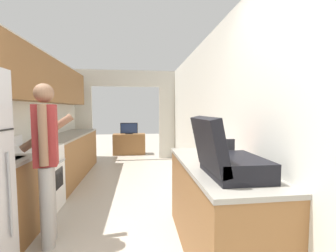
% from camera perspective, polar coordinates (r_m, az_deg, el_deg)
% --- Properties ---
extents(wall_left, '(0.38, 7.80, 2.50)m').
position_cam_1_polar(wall_left, '(3.93, -32.87, 5.58)').
color(wall_left, silver).
rests_on(wall_left, ground_plane).
extents(wall_right, '(0.06, 7.80, 2.50)m').
position_cam_1_polar(wall_right, '(3.28, 11.38, 1.37)').
color(wall_right, silver).
rests_on(wall_right, ground_plane).
extents(wall_far_with_doorway, '(3.16, 0.06, 2.50)m').
position_cam_1_polar(wall_far_with_doorway, '(6.44, -10.59, 4.60)').
color(wall_far_with_doorway, silver).
rests_on(wall_far_with_doorway, ground_plane).
extents(counter_left, '(0.62, 4.10, 0.90)m').
position_cam_1_polar(counter_left, '(4.64, -25.52, -8.10)').
color(counter_left, brown).
rests_on(counter_left, ground_plane).
extents(counter_right, '(0.62, 1.69, 0.90)m').
position_cam_1_polar(counter_right, '(2.36, 11.90, -19.80)').
color(counter_right, brown).
rests_on(counter_right, ground_plane).
extents(range_oven, '(0.66, 0.76, 1.04)m').
position_cam_1_polar(range_oven, '(3.57, -31.40, -11.86)').
color(range_oven, white).
rests_on(range_oven, ground_plane).
extents(person, '(0.54, 0.43, 1.67)m').
position_cam_1_polar(person, '(2.64, -28.49, -7.44)').
color(person, '#9E9E9E').
rests_on(person, ground_plane).
extents(suitcase, '(0.49, 0.57, 0.45)m').
position_cam_1_polar(suitcase, '(1.78, 14.43, -7.93)').
color(suitcase, black).
rests_on(suitcase, counter_right).
extents(book_stack, '(0.21, 0.29, 0.06)m').
position_cam_1_polar(book_stack, '(2.23, 11.51, -8.28)').
color(book_stack, '#33894C').
rests_on(book_stack, counter_right).
extents(tv_cabinet, '(0.99, 0.42, 0.65)m').
position_cam_1_polar(tv_cabinet, '(7.20, -9.79, -4.53)').
color(tv_cabinet, brown).
rests_on(tv_cabinet, ground_plane).
extents(television, '(0.53, 0.16, 0.35)m').
position_cam_1_polar(television, '(7.10, -9.86, -0.64)').
color(television, black).
rests_on(television, tv_cabinet).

